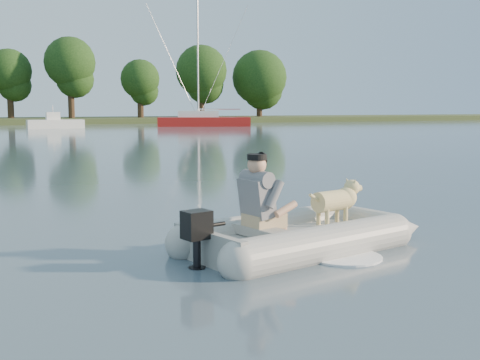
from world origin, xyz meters
name	(u,v)px	position (x,y,z in m)	size (l,w,h in m)	color
water	(253,250)	(0.00, 0.00, 0.00)	(160.00, 160.00, 0.00)	slate
shore_bank	(35,121)	(0.00, 62.00, 0.25)	(160.00, 12.00, 0.70)	#47512D
dinghy	(301,204)	(0.65, -0.12, 0.61)	(4.89, 3.68, 1.41)	#A5A59F
man	(258,195)	(-0.05, -0.27, 0.79)	(0.74, 0.63, 1.10)	slate
dog	(332,204)	(1.27, 0.11, 0.53)	(0.95, 0.34, 0.63)	#D0BE78
outboard_motor	(197,242)	(-0.98, -0.59, 0.32)	(0.42, 0.30, 0.80)	black
motorboat	(55,118)	(0.95, 46.36, 0.92)	(4.81, 1.85, 2.03)	white
sailboat	(203,121)	(14.33, 46.85, 0.52)	(8.96, 4.95, 11.80)	#A51612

